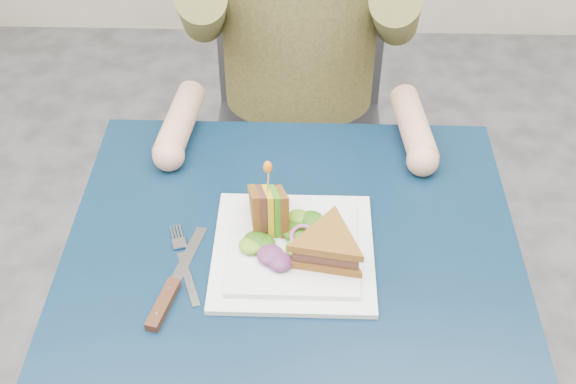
{
  "coord_description": "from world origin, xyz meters",
  "views": [
    {
      "loc": [
        0.02,
        -0.78,
        1.6
      ],
      "look_at": [
        -0.01,
        0.07,
        0.82
      ],
      "focal_mm": 45.0,
      "sensor_mm": 36.0,
      "label": 1
    }
  ],
  "objects_px": {
    "sandwich_flat": "(328,246)",
    "knife": "(168,295)",
    "table": "(291,295)",
    "plate": "(293,250)",
    "sandwich_upright": "(269,210)",
    "fork": "(185,266)",
    "chair": "(299,100)"
  },
  "relations": [
    {
      "from": "plate",
      "to": "knife",
      "type": "bearing_deg",
      "value": -152.95
    },
    {
      "from": "sandwich_upright",
      "to": "knife",
      "type": "distance_m",
      "value": 0.21
    },
    {
      "from": "knife",
      "to": "chair",
      "type": "bearing_deg",
      "value": 76.76
    },
    {
      "from": "table",
      "to": "sandwich_flat",
      "type": "distance_m",
      "value": 0.14
    },
    {
      "from": "table",
      "to": "plate",
      "type": "distance_m",
      "value": 0.09
    },
    {
      "from": "table",
      "to": "fork",
      "type": "bearing_deg",
      "value": -175.86
    },
    {
      "from": "sandwich_upright",
      "to": "knife",
      "type": "xyz_separation_m",
      "value": [
        -0.15,
        -0.14,
        -0.05
      ]
    },
    {
      "from": "sandwich_flat",
      "to": "sandwich_upright",
      "type": "height_order",
      "value": "sandwich_upright"
    },
    {
      "from": "chair",
      "to": "plate",
      "type": "relative_size",
      "value": 3.58
    },
    {
      "from": "table",
      "to": "sandwich_flat",
      "type": "relative_size",
      "value": 4.77
    },
    {
      "from": "table",
      "to": "plate",
      "type": "relative_size",
      "value": 2.88
    },
    {
      "from": "sandwich_upright",
      "to": "knife",
      "type": "bearing_deg",
      "value": -136.28
    },
    {
      "from": "sandwich_upright",
      "to": "fork",
      "type": "height_order",
      "value": "sandwich_upright"
    },
    {
      "from": "table",
      "to": "knife",
      "type": "distance_m",
      "value": 0.22
    },
    {
      "from": "plate",
      "to": "knife",
      "type": "relative_size",
      "value": 1.18
    },
    {
      "from": "plate",
      "to": "sandwich_flat",
      "type": "height_order",
      "value": "sandwich_flat"
    },
    {
      "from": "table",
      "to": "sandwich_flat",
      "type": "height_order",
      "value": "sandwich_flat"
    },
    {
      "from": "sandwich_upright",
      "to": "fork",
      "type": "relative_size",
      "value": 0.73
    },
    {
      "from": "chair",
      "to": "sandwich_flat",
      "type": "bearing_deg",
      "value": -85.51
    },
    {
      "from": "sandwich_flat",
      "to": "sandwich_upright",
      "type": "bearing_deg",
      "value": 143.95
    },
    {
      "from": "sandwich_flat",
      "to": "knife",
      "type": "xyz_separation_m",
      "value": [
        -0.24,
        -0.07,
        -0.04
      ]
    },
    {
      "from": "chair",
      "to": "sandwich_flat",
      "type": "distance_m",
      "value": 0.76
    },
    {
      "from": "table",
      "to": "knife",
      "type": "xyz_separation_m",
      "value": [
        -0.19,
        -0.07,
        0.09
      ]
    },
    {
      "from": "table",
      "to": "sandwich_upright",
      "type": "xyz_separation_m",
      "value": [
        -0.04,
        0.07,
        0.13
      ]
    },
    {
      "from": "chair",
      "to": "sandwich_flat",
      "type": "relative_size",
      "value": 5.92
    },
    {
      "from": "sandwich_flat",
      "to": "knife",
      "type": "height_order",
      "value": "sandwich_flat"
    },
    {
      "from": "sandwich_flat",
      "to": "sandwich_upright",
      "type": "xyz_separation_m",
      "value": [
        -0.1,
        0.07,
        0.01
      ]
    },
    {
      "from": "sandwich_flat",
      "to": "knife",
      "type": "relative_size",
      "value": 0.72
    },
    {
      "from": "chair",
      "to": "sandwich_upright",
      "type": "bearing_deg",
      "value": -93.43
    },
    {
      "from": "sandwich_upright",
      "to": "chair",
      "type": "bearing_deg",
      "value": 86.57
    },
    {
      "from": "chair",
      "to": "plate",
      "type": "height_order",
      "value": "chair"
    },
    {
      "from": "table",
      "to": "chair",
      "type": "xyz_separation_m",
      "value": [
        0.0,
        0.72,
        -0.11
      ]
    }
  ]
}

